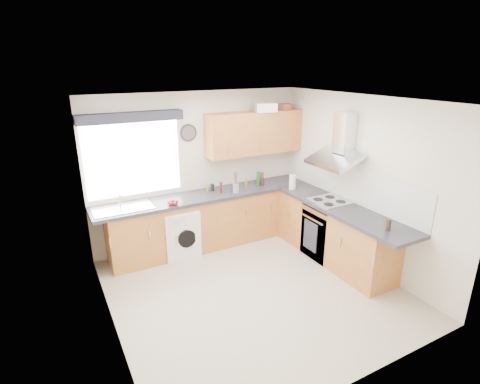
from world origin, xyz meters
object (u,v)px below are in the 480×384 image
oven (327,230)px  upper_cabinets (255,133)px  washing_machine (181,232)px  extractor_hood (339,145)px

oven → upper_cabinets: (-0.55, 1.32, 1.38)m
washing_machine → upper_cabinets: bearing=18.3°
extractor_hood → washing_machine: size_ratio=1.01×
upper_cabinets → oven: bearing=-67.5°
upper_cabinets → washing_machine: bearing=-171.2°
washing_machine → oven: bearing=-19.2°
extractor_hood → upper_cabinets: (-0.65, 1.33, 0.03)m
oven → washing_machine: (-2.01, 1.10, -0.04)m
extractor_hood → washing_machine: (-2.11, 1.10, -1.38)m
upper_cabinets → extractor_hood: bearing=-63.9°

